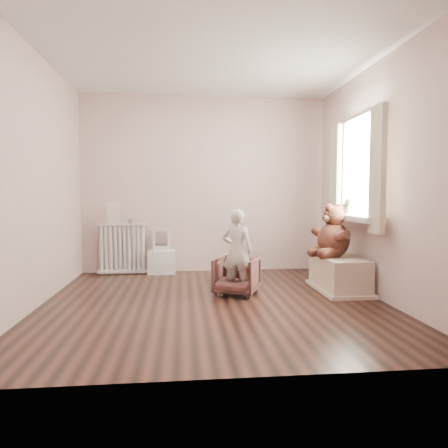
{
  "coord_description": "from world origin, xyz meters",
  "views": [
    {
      "loc": [
        -0.33,
        -4.17,
        1.13
      ],
      "look_at": [
        0.15,
        0.45,
        0.8
      ],
      "focal_mm": 32.0,
      "sensor_mm": 36.0,
      "label": 1
    }
  ],
  "objects": [
    {
      "name": "toy_vanity",
      "position": [
        -0.64,
        1.65,
        0.28
      ],
      "size": [
        0.39,
        0.28,
        0.61
      ],
      "primitive_type": "cube",
      "color": "silver",
      "rests_on": "floor"
    },
    {
      "name": "ceiling",
      "position": [
        0.0,
        0.0,
        2.6
      ],
      "size": [
        3.6,
        3.6,
        0.01
      ],
      "primitive_type": "cube",
      "color": "white",
      "rests_on": "ground"
    },
    {
      "name": "child",
      "position": [
        0.28,
        0.25,
        0.5
      ],
      "size": [
        0.41,
        0.35,
        0.96
      ],
      "primitive_type": "imported",
      "rotation": [
        0.0,
        0.0,
        2.72
      ],
      "color": "silver",
      "rests_on": "armchair"
    },
    {
      "name": "curtain_right",
      "position": [
        1.65,
        0.87,
        1.39
      ],
      "size": [
        0.06,
        0.26,
        1.3
      ],
      "primitive_type": "cube",
      "color": "beige",
      "rests_on": "right_wall"
    },
    {
      "name": "curtain_left",
      "position": [
        1.65,
        -0.27,
        1.39
      ],
      "size": [
        0.06,
        0.26,
        1.3
      ],
      "primitive_type": "cube",
      "color": "beige",
      "rests_on": "right_wall"
    },
    {
      "name": "tin_a",
      "position": [
        -1.06,
        1.68,
        0.76
      ],
      "size": [
        0.1,
        0.1,
        0.06
      ],
      "primitive_type": "cylinder",
      "color": "#A59E8C",
      "rests_on": "radiator"
    },
    {
      "name": "window_sill",
      "position": [
        1.67,
        0.3,
        0.87
      ],
      "size": [
        0.22,
        1.1,
        0.06
      ],
      "primitive_type": "cube",
      "color": "silver",
      "rests_on": "right_wall"
    },
    {
      "name": "paper_doll",
      "position": [
        -1.32,
        1.68,
        0.88
      ],
      "size": [
        0.18,
        0.02,
        0.3
      ],
      "primitive_type": "cube",
      "color": "beige",
      "rests_on": "radiator"
    },
    {
      "name": "radiator",
      "position": [
        -1.2,
        1.68,
        0.39
      ],
      "size": [
        0.7,
        0.13,
        0.73
      ],
      "primitive_type": "cube",
      "color": "silver",
      "rests_on": "floor"
    },
    {
      "name": "back_wall",
      "position": [
        0.0,
        1.8,
        1.3
      ],
      "size": [
        3.6,
        0.02,
        2.6
      ],
      "primitive_type": "cube",
      "color": "beige",
      "rests_on": "ground"
    },
    {
      "name": "toy_bench",
      "position": [
        1.52,
        0.36,
        0.2
      ],
      "size": [
        0.46,
        0.87,
        0.41
      ],
      "primitive_type": "cube",
      "color": "beige",
      "rests_on": "floor"
    },
    {
      "name": "left_wall",
      "position": [
        -1.8,
        0.0,
        1.3
      ],
      "size": [
        0.02,
        3.6,
        2.6
      ],
      "primitive_type": "cube",
      "color": "beige",
      "rests_on": "ground"
    },
    {
      "name": "window",
      "position": [
        1.76,
        0.3,
        1.45
      ],
      "size": [
        0.03,
        0.9,
        1.1
      ],
      "primitive_type": "cube",
      "color": "white",
      "rests_on": "right_wall"
    },
    {
      "name": "floor",
      "position": [
        0.0,
        0.0,
        0.0
      ],
      "size": [
        3.6,
        3.6,
        0.01
      ],
      "primitive_type": "cube",
      "color": "black",
      "rests_on": "ground"
    },
    {
      "name": "armchair",
      "position": [
        0.28,
        0.3,
        0.22
      ],
      "size": [
        0.62,
        0.62,
        0.43
      ],
      "primitive_type": "imported",
      "rotation": [
        0.0,
        0.0,
        -0.42
      ],
      "color": "#562F2B",
      "rests_on": "floor"
    },
    {
      "name": "front_wall",
      "position": [
        0.0,
        -1.8,
        1.3
      ],
      "size": [
        3.6,
        0.02,
        2.6
      ],
      "primitive_type": "cube",
      "color": "beige",
      "rests_on": "ground"
    },
    {
      "name": "plush_cat",
      "position": [
        1.66,
        0.52,
        1.0
      ],
      "size": [
        0.23,
        0.28,
        0.2
      ],
      "primitive_type": null,
      "rotation": [
        0.0,
        0.0,
        0.38
      ],
      "color": "#686158",
      "rests_on": "window_sill"
    },
    {
      "name": "teddy_bear",
      "position": [
        1.46,
        0.4,
        0.67
      ],
      "size": [
        0.61,
        0.54,
        0.62
      ],
      "primitive_type": null,
      "rotation": [
        0.0,
        0.0,
        0.37
      ],
      "color": "#3D1D14",
      "rests_on": "toy_bench"
    },
    {
      "name": "right_wall",
      "position": [
        1.8,
        0.0,
        1.3
      ],
      "size": [
        0.02,
        3.6,
        2.6
      ],
      "primitive_type": "cube",
      "color": "beige",
      "rests_on": "ground"
    }
  ]
}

